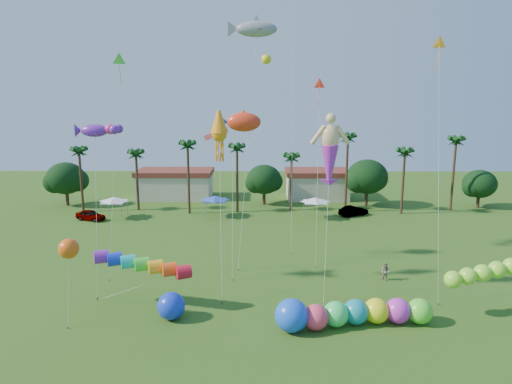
{
  "coord_description": "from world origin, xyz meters",
  "views": [
    {
      "loc": [
        0.28,
        -25.89,
        16.18
      ],
      "look_at": [
        0.0,
        10.0,
        9.0
      ],
      "focal_mm": 32.0,
      "sensor_mm": 36.0,
      "label": 1
    }
  ],
  "objects_px": {
    "car_b": "(353,211)",
    "spectator_b": "(385,272)",
    "car_a": "(91,215)",
    "blue_ball": "(171,306)",
    "caterpillar_inflatable": "(348,313)"
  },
  "relations": [
    {
      "from": "car_a",
      "to": "blue_ball",
      "type": "xyz_separation_m",
      "value": [
        16.69,
        -28.94,
        0.32
      ]
    },
    {
      "from": "car_a",
      "to": "car_b",
      "type": "bearing_deg",
      "value": -63.66
    },
    {
      "from": "car_b",
      "to": "spectator_b",
      "type": "distance_m",
      "value": 24.14
    },
    {
      "from": "car_a",
      "to": "caterpillar_inflatable",
      "type": "height_order",
      "value": "caterpillar_inflatable"
    },
    {
      "from": "car_a",
      "to": "blue_ball",
      "type": "distance_m",
      "value": 33.41
    },
    {
      "from": "caterpillar_inflatable",
      "to": "car_b",
      "type": "bearing_deg",
      "value": 69.46
    },
    {
      "from": "car_a",
      "to": "car_b",
      "type": "xyz_separation_m",
      "value": [
        36.81,
        2.77,
        -0.01
      ]
    },
    {
      "from": "car_a",
      "to": "spectator_b",
      "type": "distance_m",
      "value": 40.85
    },
    {
      "from": "car_b",
      "to": "caterpillar_inflatable",
      "type": "relative_size",
      "value": 0.36
    },
    {
      "from": "spectator_b",
      "to": "blue_ball",
      "type": "xyz_separation_m",
      "value": [
        -18.17,
        -7.66,
        0.21
      ]
    },
    {
      "from": "blue_ball",
      "to": "car_b",
      "type": "bearing_deg",
      "value": 57.61
    },
    {
      "from": "car_a",
      "to": "blue_ball",
      "type": "relative_size",
      "value": 2.03
    },
    {
      "from": "car_a",
      "to": "spectator_b",
      "type": "relative_size",
      "value": 2.53
    },
    {
      "from": "car_b",
      "to": "spectator_b",
      "type": "height_order",
      "value": "spectator_b"
    },
    {
      "from": "car_b",
      "to": "caterpillar_inflatable",
      "type": "xyz_separation_m",
      "value": [
        -7.02,
        -32.78,
        0.3
      ]
    }
  ]
}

